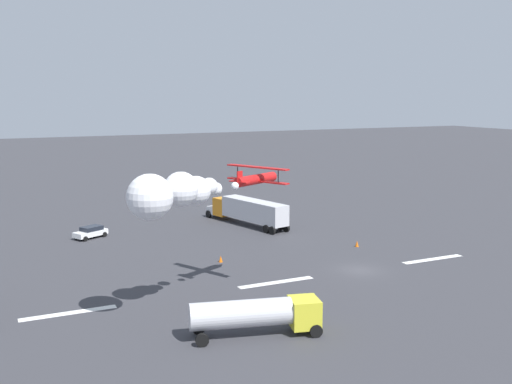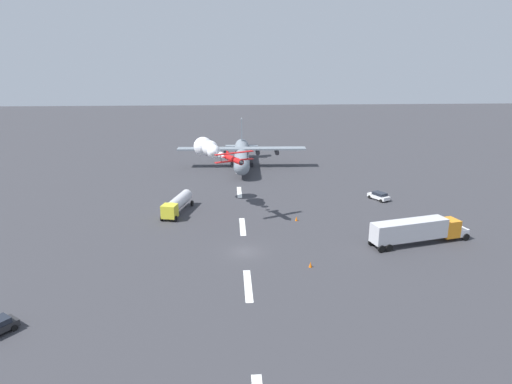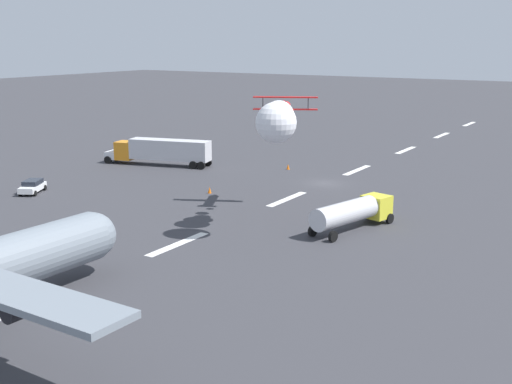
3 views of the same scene
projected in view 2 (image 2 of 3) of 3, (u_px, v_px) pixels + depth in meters
The scene contains 12 objects.
ground_plane at pixel (245, 252), 62.31m from camera, with size 440.00×440.00×0.00m, color #38383D.
runway_stripe_3 at pixel (248, 285), 52.86m from camera, with size 8.00×0.90×0.01m, color white.
runway_stripe_4 at pixel (243, 227), 71.75m from camera, with size 8.00×0.90×0.01m, color white.
runway_stripe_5 at pixel (239, 192), 90.64m from camera, with size 8.00×0.90×0.01m, color white.
runway_stripe_6 at pixel (237, 170), 109.53m from camera, with size 8.00×0.90×0.01m, color white.
cargo_transport_plane at pixel (242, 155), 110.54m from camera, with size 28.54×32.22×10.91m.
stunt_biplane_red at pixel (209, 149), 79.75m from camera, with size 16.43×10.59×3.56m.
semi_truck_orange at pixel (417, 230), 64.45m from camera, with size 6.53×15.81×3.70m.
fuel_tanker_truck at pixel (177, 203), 77.74m from camera, with size 10.26×4.99×2.90m.
followme_car_yellow at pixel (379, 196), 85.46m from camera, with size 4.66×3.61×1.52m.
traffic_cone_near at pixel (310, 264), 57.49m from camera, with size 0.44×0.44×0.75m, color orange.
traffic_cone_far at pixel (296, 219), 74.25m from camera, with size 0.44×0.44×0.75m, color orange.
Camera 2 is at (-57.37, 2.00, 25.70)m, focal length 31.05 mm.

